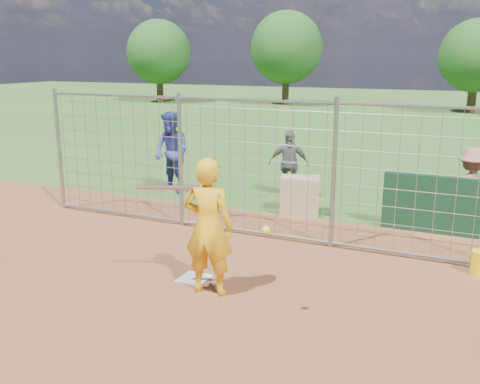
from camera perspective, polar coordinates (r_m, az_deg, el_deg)
The scene contains 12 objects.
ground at distance 8.32m, azimuth -4.21°, elevation -8.74°, with size 100.00×100.00×0.00m, color #2D591E.
infield_dirt at distance 6.16m, azimuth -18.36°, elevation -18.27°, with size 18.00×18.00×0.00m, color brown.
home_plate at distance 8.15m, azimuth -4.89°, elevation -9.16°, with size 0.43×0.43×0.02m, color silver.
dugout_wall at distance 10.66m, azimuth 21.93°, elevation -1.45°, with size 2.60×0.20×1.10m, color #11381E.
batter at distance 7.37m, azimuth -3.38°, elevation -3.72°, with size 0.71×0.47×1.95m, color #EDAB14.
bystander_a at distance 13.08m, azimuth -7.31°, elevation 4.19°, with size 0.96×0.75×1.97m, color navy.
bystander_b at distance 12.59m, azimuth 5.20°, elevation 3.01°, with size 0.94×0.39×1.61m, color slate.
bystander_c at distance 10.78m, azimuth 23.42°, elevation 0.08°, with size 1.06×0.61×1.64m, color #8B614C.
equipment_bin at distance 11.33m, azimuth 6.38°, elevation -0.38°, with size 0.80×0.55×0.80m, color tan.
equipment_in_play at distance 7.04m, azimuth -5.35°, elevation -0.53°, with size 1.97×0.48×0.41m.
backstop_fence at distance 9.67m, azimuth 1.32°, elevation 2.40°, with size 9.08×0.08×2.60m.
tree_line at distance 34.84m, azimuth 24.17°, elevation 13.81°, with size 44.66×6.72×6.48m.
Camera 1 is at (3.70, -6.71, 3.24)m, focal length 40.00 mm.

